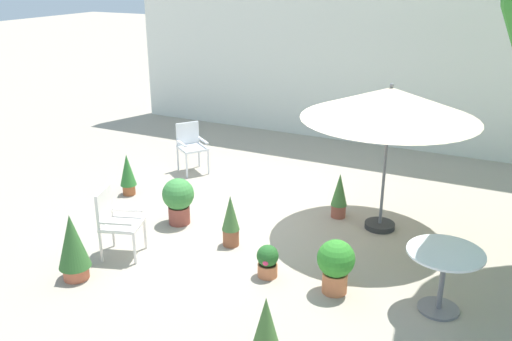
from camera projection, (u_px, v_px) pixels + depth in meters
The scene contains 14 objects.
ground_plane at pixel (249, 220), 8.41m from camera, with size 60.00×60.00×0.00m, color #A79B89.
villa_facade at pixel (352, 23), 11.49m from camera, with size 10.37×0.30×5.05m, color silver.
patio_umbrella_0 at pixel (390, 104), 7.51m from camera, with size 2.45×2.45×2.16m.
cafe_table_0 at pixel (443, 269), 6.04m from camera, with size 0.83×0.83×0.74m.
patio_chair_0 at pixel (115, 219), 7.24m from camera, with size 0.61×0.59×0.92m.
patio_chair_1 at pixel (191, 144), 10.26m from camera, with size 0.67×0.67×0.91m.
potted_plant_0 at pixel (231, 220), 7.54m from camera, with size 0.25×0.25×0.74m.
potted_plant_1 at pixel (73, 245), 6.70m from camera, with size 0.39×0.39×0.86m.
potted_plant_2 at pixel (268, 260), 6.83m from camera, with size 0.28×0.29×0.42m.
potted_plant_3 at pixel (336, 264), 6.44m from camera, with size 0.45×0.45×0.67m.
potted_plant_5 at pixel (178, 198), 8.18m from camera, with size 0.48×0.48×0.71m.
potted_plant_6 at pixel (128, 173), 9.24m from camera, with size 0.27×0.27×0.71m.
potted_plant_7 at pixel (339, 195), 8.40m from camera, with size 0.25×0.25×0.71m.
potted_plant_8 at pixel (266, 332), 5.22m from camera, with size 0.25×0.25×0.77m.
Camera 1 is at (3.49, -6.78, 3.64)m, focal length 38.78 mm.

